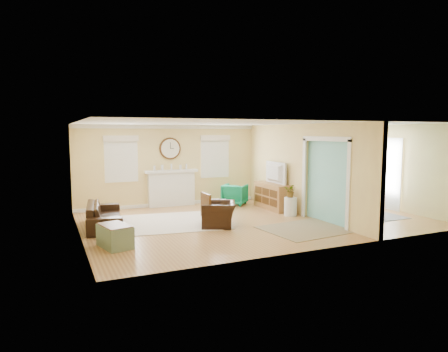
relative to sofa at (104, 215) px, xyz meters
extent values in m
plane|color=#966135|center=(3.87, -0.77, -0.30)|extent=(9.00, 9.00, 0.00)
cube|color=#D8B677|center=(3.87, 2.23, 1.00)|extent=(9.00, 0.02, 2.60)
cube|color=#D8B677|center=(3.87, -3.77, 1.00)|extent=(9.00, 0.02, 2.60)
cube|color=#D8B677|center=(-0.63, -0.77, 1.00)|extent=(0.02, 6.00, 2.60)
cube|color=#D8B677|center=(8.37, -0.77, 1.00)|extent=(0.02, 6.00, 2.60)
cube|color=white|center=(3.87, -0.77, 2.30)|extent=(9.00, 6.00, 0.02)
cube|color=#D8B677|center=(5.37, 0.63, 1.00)|extent=(0.12, 3.20, 2.60)
cube|color=#D8B677|center=(5.37, -3.27, 1.00)|extent=(0.12, 1.00, 2.60)
cube|color=#D8B677|center=(5.37, -1.87, 2.10)|extent=(0.12, 1.80, 0.40)
cube|color=white|center=(5.30, -0.97, 0.80)|extent=(0.04, 0.12, 2.20)
cube|color=white|center=(5.30, -2.77, 0.80)|extent=(0.04, 0.12, 2.20)
cube|color=white|center=(5.30, -1.87, 1.90)|extent=(0.04, 1.92, 0.12)
cube|color=#73CBCF|center=(5.44, -0.77, 1.00)|extent=(0.02, 6.00, 2.60)
cube|color=white|center=(2.37, 2.11, 0.25)|extent=(1.50, 0.24, 1.10)
cube|color=white|center=(2.37, 2.08, 0.83)|extent=(1.70, 0.30, 0.08)
cube|color=black|center=(2.37, 2.21, 0.20)|extent=(0.85, 0.02, 0.75)
cube|color=gold|center=(2.37, 2.10, 0.12)|extent=(0.85, 0.02, 0.62)
cylinder|color=#4F2D11|center=(2.37, 2.20, 1.55)|extent=(0.70, 0.06, 0.70)
cylinder|color=silver|center=(2.37, 2.16, 1.55)|extent=(0.60, 0.01, 0.60)
cube|color=black|center=(2.37, 2.16, 1.65)|extent=(0.02, 0.01, 0.20)
cube|color=black|center=(2.43, 2.16, 1.55)|extent=(0.12, 0.01, 0.02)
cube|color=white|center=(0.82, 2.21, 1.25)|extent=(0.90, 0.03, 1.30)
cube|color=white|center=(0.82, 2.18, 1.25)|extent=(1.00, 0.04, 1.40)
cube|color=beige|center=(0.82, 2.14, 1.88)|extent=(1.05, 0.10, 0.18)
cube|color=white|center=(3.92, 2.21, 1.25)|extent=(0.90, 0.03, 1.30)
cube|color=white|center=(3.92, 2.18, 1.25)|extent=(1.00, 0.04, 1.40)
cube|color=beige|center=(3.92, 2.14, 1.88)|extent=(1.05, 0.10, 0.18)
cube|color=white|center=(8.34, -0.77, 0.80)|extent=(0.03, 1.60, 2.10)
cube|color=white|center=(8.31, -0.77, 0.80)|extent=(0.03, 1.70, 2.20)
cylinder|color=gold|center=(6.87, -0.77, 2.15)|extent=(0.02, 0.02, 0.30)
sphere|color=white|center=(6.87, -0.77, 1.90)|extent=(0.30, 0.30, 0.30)
cube|color=beige|center=(1.67, -0.18, -0.30)|extent=(3.08, 2.77, 0.01)
cube|color=#95855E|center=(4.50, -2.26, -0.30)|extent=(2.19, 1.86, 0.01)
cube|color=slate|center=(6.72, -0.99, -0.30)|extent=(2.32, 2.90, 0.01)
imported|color=black|center=(0.00, 0.00, 0.00)|extent=(1.07, 2.17, 0.61)
imported|color=black|center=(2.66, -1.07, 0.01)|extent=(1.15, 1.21, 0.62)
imported|color=#107457|center=(4.34, 1.49, 0.03)|extent=(1.03, 1.04, 0.68)
cube|color=slate|center=(-0.04, -1.91, -0.08)|extent=(0.68, 0.91, 0.45)
cube|color=#4F2D11|center=(-0.04, -1.91, 0.16)|extent=(0.65, 0.87, 0.02)
cube|color=#9F6A34|center=(5.09, 0.35, 0.10)|extent=(0.51, 1.52, 0.80)
cube|color=#4F2D11|center=(4.84, -0.11, 0.25)|extent=(0.01, 0.41, 0.22)
cube|color=#4F2D11|center=(4.84, -0.11, -0.02)|extent=(0.01, 0.41, 0.22)
cube|color=#4F2D11|center=(4.84, 0.35, 0.25)|extent=(0.01, 0.41, 0.22)
cube|color=#4F2D11|center=(4.84, 0.35, -0.02)|extent=(0.01, 0.41, 0.22)
cube|color=#4F2D11|center=(4.84, 0.80, 0.25)|extent=(0.01, 0.41, 0.22)
cube|color=#4F2D11|center=(4.84, 0.80, -0.02)|extent=(0.01, 0.41, 0.22)
imported|color=black|center=(5.07, 0.35, 0.83)|extent=(0.18, 1.15, 0.66)
cylinder|color=white|center=(5.03, -0.74, -0.04)|extent=(0.36, 0.36, 0.53)
imported|color=#337F33|center=(5.03, -0.74, 0.41)|extent=(0.43, 0.45, 0.38)
imported|color=#4F2D11|center=(6.72, -0.99, 0.04)|extent=(1.21, 2.01, 0.68)
cube|color=slate|center=(6.78, 0.05, 0.11)|extent=(0.38, 0.38, 0.05)
cube|color=slate|center=(6.78, 0.05, 0.34)|extent=(0.38, 0.05, 0.46)
cylinder|color=black|center=(6.94, 0.21, -0.11)|extent=(0.03, 0.03, 0.38)
cylinder|color=black|center=(6.94, -0.10, -0.11)|extent=(0.03, 0.03, 0.38)
cylinder|color=black|center=(6.63, 0.21, -0.11)|extent=(0.03, 0.03, 0.38)
cylinder|color=black|center=(6.63, -0.10, -0.11)|extent=(0.03, 0.03, 0.38)
cube|color=slate|center=(6.71, -2.08, 0.18)|extent=(0.48, 0.48, 0.05)
cube|color=slate|center=(6.71, -2.08, 0.45)|extent=(0.45, 0.08, 0.54)
cylinder|color=black|center=(6.52, -2.25, -0.08)|extent=(0.03, 0.03, 0.45)
cylinder|color=black|center=(6.54, -1.89, -0.08)|extent=(0.03, 0.03, 0.45)
cylinder|color=black|center=(6.88, -2.28, -0.08)|extent=(0.03, 0.03, 0.45)
cylinder|color=black|center=(6.90, -1.91, -0.08)|extent=(0.03, 0.03, 0.45)
cube|color=white|center=(6.10, -0.90, 0.11)|extent=(0.41, 0.41, 0.05)
cube|color=white|center=(6.10, -0.90, 0.35)|extent=(0.07, 0.39, 0.46)
cylinder|color=black|center=(5.94, -0.76, -0.11)|extent=(0.03, 0.03, 0.39)
cylinder|color=black|center=(6.25, -0.74, -0.11)|extent=(0.03, 0.03, 0.39)
cylinder|color=black|center=(5.96, -1.07, -0.11)|extent=(0.03, 0.03, 0.39)
cylinder|color=black|center=(6.27, -1.05, -0.11)|extent=(0.03, 0.03, 0.39)
cube|color=slate|center=(7.38, -0.91, 0.15)|extent=(0.51, 0.51, 0.05)
cube|color=slate|center=(7.38, -0.91, 0.41)|extent=(0.14, 0.43, 0.51)
cylinder|color=black|center=(7.51, -1.12, -0.09)|extent=(0.03, 0.03, 0.43)
cylinder|color=black|center=(7.18, -1.05, -0.09)|extent=(0.03, 0.03, 0.43)
cylinder|color=black|center=(7.59, -0.78, -0.09)|extent=(0.03, 0.03, 0.43)
cylinder|color=black|center=(7.25, -0.71, -0.09)|extent=(0.03, 0.03, 0.43)
camera|label=1|loc=(-1.27, -10.18, 2.06)|focal=32.00mm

